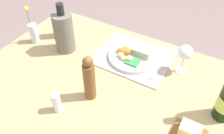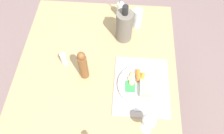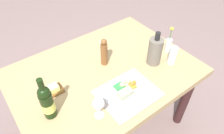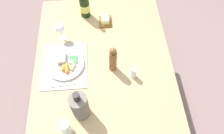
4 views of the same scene
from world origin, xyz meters
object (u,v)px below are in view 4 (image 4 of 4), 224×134
at_px(dining_table, 104,69).
at_px(pepper_mill, 114,60).
at_px(knife, 64,85).
at_px(fork, 68,47).
at_px(water_tumbler, 67,128).
at_px(salt_shaker, 134,73).
at_px(wine_glass, 60,28).
at_px(wine_bottle, 85,4).
at_px(cooler_bottle, 80,106).
at_px(butter_dish, 106,20).
at_px(dinner_plate, 66,63).

relative_size(dining_table, pepper_mill, 5.95).
bearing_deg(knife, fork, 173.18).
bearing_deg(dining_table, water_tumbler, -26.94).
bearing_deg(salt_shaker, wine_glass, -126.73).
distance_m(fork, wine_bottle, 0.38).
xyz_separation_m(wine_bottle, cooler_bottle, (0.85, -0.03, -0.01)).
relative_size(butter_dish, wine_glass, 0.83).
xyz_separation_m(pepper_mill, salt_shaker, (0.08, 0.14, -0.06)).
xyz_separation_m(knife, butter_dish, (-0.56, 0.32, 0.01)).
height_order(pepper_mill, butter_dish, pepper_mill).
bearing_deg(knife, dining_table, 115.81).
bearing_deg(water_tumbler, salt_shaker, 128.15).
bearing_deg(wine_bottle, knife, -13.83).
bearing_deg(water_tumbler, fork, -177.81).
bearing_deg(water_tumbler, knife, -173.04).
bearing_deg(dining_table, wine_glass, -129.53).
bearing_deg(fork, wine_bottle, 159.46).
relative_size(water_tumbler, wine_glass, 0.93).
relative_size(salt_shaker, wine_glass, 0.61).
relative_size(wine_bottle, butter_dish, 2.41).
relative_size(fork, wine_bottle, 0.64).
bearing_deg(fork, butter_dish, 131.68).
height_order(knife, pepper_mill, pepper_mill).
bearing_deg(fork, wine_glass, -155.10).
height_order(dining_table, salt_shaker, salt_shaker).
xyz_separation_m(dining_table, salt_shaker, (0.13, 0.20, 0.14)).
height_order(knife, salt_shaker, salt_shaker).
height_order(fork, pepper_mill, pepper_mill).
bearing_deg(salt_shaker, fork, -120.90).
bearing_deg(dining_table, salt_shaker, 57.92).
xyz_separation_m(knife, wine_glass, (-0.41, -0.03, 0.11)).
xyz_separation_m(fork, salt_shaker, (0.28, 0.47, 0.04)).
distance_m(pepper_mill, butter_dish, 0.46).
bearing_deg(cooler_bottle, wine_bottle, 177.65).
distance_m(dinner_plate, salt_shaker, 0.49).
relative_size(pepper_mill, butter_dish, 1.76).
height_order(cooler_bottle, water_tumbler, cooler_bottle).
height_order(fork, wine_glass, wine_glass).
xyz_separation_m(water_tumbler, butter_dish, (-0.87, 0.28, -0.04)).
xyz_separation_m(dining_table, wine_bottle, (-0.49, -0.12, 0.22)).
distance_m(dinner_plate, knife, 0.16).
xyz_separation_m(dining_table, butter_dish, (-0.40, 0.04, 0.11)).
relative_size(dinner_plate, wine_bottle, 0.87).
height_order(dining_table, wine_glass, wine_glass).
height_order(wine_bottle, salt_shaker, wine_bottle).
xyz_separation_m(fork, knife, (0.31, -0.01, 0.00)).
bearing_deg(dining_table, butter_dish, 174.34).
relative_size(dining_table, fork, 6.82).
distance_m(knife, pepper_mill, 0.38).
xyz_separation_m(salt_shaker, wine_glass, (-0.38, -0.51, 0.07)).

